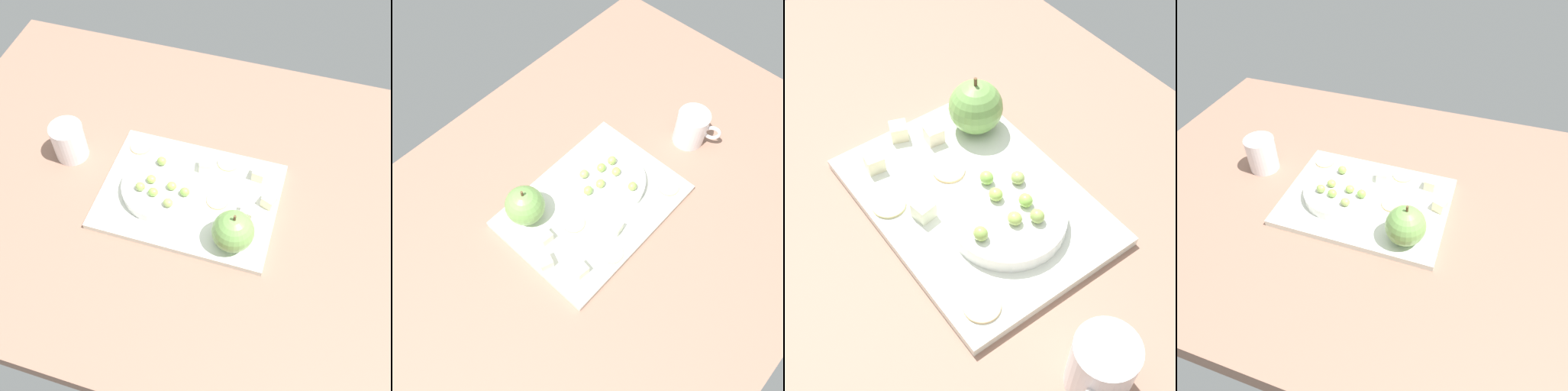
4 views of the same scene
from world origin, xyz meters
The scene contains 20 objects.
table centered at (0.00, 0.00, 2.49)cm, with size 122.27×85.07×4.97cm, color #8F6754.
platter centered at (-1.32, -2.19, 5.67)cm, with size 35.72×25.92×1.40cm, color silver.
serving_dish centered at (-7.31, -3.16, 7.49)cm, with size 15.40×15.40×2.24cm, color white.
apple_whole centered at (9.66, -10.40, 10.37)cm, with size 7.99×7.99×7.99cm, color #70A250.
apple_stem centered at (9.66, -10.40, 14.97)cm, with size 0.50×0.50×1.20cm, color brown.
cheese_cube_0 centered at (14.57, -0.28, 7.60)cm, with size 2.46×2.46×2.46cm, color #F9EDC1.
cheese_cube_1 centered at (-0.11, 4.98, 7.60)cm, with size 2.46×2.46×2.46cm, color #EBEFCB.
cheese_cube_2 centered at (11.23, 5.96, 7.60)cm, with size 2.46×2.46×2.46cm, color #F6EDC3.
cheese_cube_3 centered at (11.00, -3.80, 7.60)cm, with size 2.46×2.46×2.46cm, color #F9EACA.
cracker_0 centered at (4.61, -2.07, 6.57)cm, with size 4.57×4.57×0.40cm, color #E2B87F.
cracker_1 centered at (-15.23, 6.76, 6.57)cm, with size 4.57×4.57×0.40cm, color #DEB47F.
cracker_2 centered at (4.25, 7.85, 6.57)cm, with size 4.57×4.57×0.40cm, color #D2C686.
grape_0 centered at (-9.08, -2.83, 9.41)cm, with size 1.99×1.79×1.60cm, color #9BB954.
grape_1 centered at (-8.54, 2.04, 9.55)cm, with size 1.99×1.79×1.86cm, color #8EB251.
grape_2 centered at (-4.61, -3.26, 9.45)cm, with size 1.99×1.79×1.67cm, color #9CC254.
grape_3 centered at (-10.53, -5.27, 9.53)cm, with size 1.99×1.79×1.83cm, color #92B055.
grape_4 centered at (-4.04, -7.32, 9.45)cm, with size 1.99×1.79×1.68cm, color #98B05C.
grape_5 centered at (-7.65, -5.74, 9.47)cm, with size 1.99×1.79×1.72cm, color #8CC34F.
grape_6 centered at (-1.67, -3.96, 9.54)cm, with size 1.99×1.79×1.85cm, color #8DC352.
cup centered at (-29.41, 1.85, 9.18)cm, with size 7.01×9.79×8.42cm.
Camera 2 is at (31.22, 26.37, 84.92)cm, focal length 39.74 mm.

